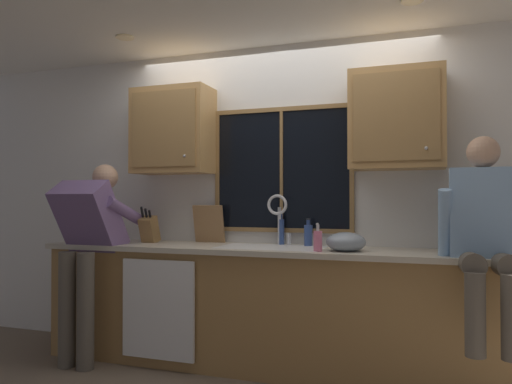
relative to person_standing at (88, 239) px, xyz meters
name	(u,v)px	position (x,y,z in m)	size (l,w,h in m)	color
back_wall	(280,200)	(1.38, 0.68, 0.31)	(5.95, 0.12, 2.55)	silver
ceiling_downlight_left	(125,37)	(0.31, 0.02, 1.58)	(0.14, 0.14, 0.01)	#FFEAB2
ceiling_downlight_right	(412,1)	(2.44, 0.02, 1.58)	(0.14, 0.14, 0.01)	#FFEAB2
window_glass	(282,170)	(1.41, 0.61, 0.56)	(1.10, 0.02, 0.95)	black
window_frame_top	(281,109)	(1.41, 0.60, 1.05)	(1.17, 0.02, 0.04)	olive
window_frame_bottom	(282,230)	(1.41, 0.60, 0.07)	(1.17, 0.02, 0.04)	olive
window_frame_left	(217,171)	(0.85, 0.60, 0.56)	(0.04, 0.02, 0.95)	olive
window_frame_right	(352,168)	(1.98, 0.60, 0.56)	(0.04, 0.02, 0.95)	olive
window_mullion_center	(281,170)	(1.41, 0.60, 0.56)	(0.02, 0.02, 0.95)	olive
lower_cabinet_run	(267,310)	(1.38, 0.33, -0.53)	(3.55, 0.58, 0.88)	#A07744
countertop	(267,250)	(1.38, 0.31, -0.07)	(3.61, 0.62, 0.04)	beige
dishwasher_front	(158,309)	(0.62, 0.01, -0.51)	(0.60, 0.02, 0.74)	white
upper_cabinet_left	(173,131)	(0.50, 0.45, 0.89)	(0.67, 0.36, 0.72)	#B2844C
upper_cabinet_right	(397,120)	(2.33, 0.45, 0.89)	(0.67, 0.36, 0.72)	#B2844C
sink	(271,260)	(1.41, 0.32, -0.14)	(0.80, 0.46, 0.21)	silver
faucet	(279,213)	(1.42, 0.50, 0.21)	(0.18, 0.09, 0.40)	silver
person_standing	(88,239)	(0.00, 0.00, 0.00)	(0.53, 0.68, 1.57)	#595147
person_sitting_on_counter	(486,229)	(2.86, 0.05, 0.14)	(0.54, 0.60, 1.26)	#595147
knife_block	(149,230)	(0.32, 0.37, 0.06)	(0.12, 0.18, 0.32)	olive
cutting_board	(209,224)	(0.79, 0.54, 0.11)	(0.27, 0.02, 0.32)	#997047
mixing_bowl	(346,242)	(1.99, 0.24, 0.02)	(0.28, 0.28, 0.14)	#8C99A8
soap_dispenser	(318,241)	(1.81, 0.14, 0.03)	(0.06, 0.07, 0.20)	pink
bottle_green_glass	(308,235)	(1.66, 0.51, 0.04)	(0.07, 0.07, 0.21)	#334C8C
bottle_tall_clear	(281,231)	(1.42, 0.55, 0.06)	(0.05, 0.05, 0.27)	#334C8C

